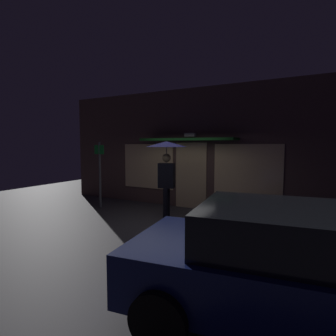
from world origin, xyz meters
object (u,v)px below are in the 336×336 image
Objects in this scene: person_with_umbrella at (167,159)px; street_sign_post at (100,170)px; parked_car at (298,267)px; sidewalk_bollard_2 at (257,212)px; sidewalk_bollard at (230,208)px.

street_sign_post is (-2.62, 0.08, -0.47)m from person_with_umbrella.
parked_car is 6.22× the size of sidewalk_bollard_2.
parked_car is 1.89× the size of street_sign_post.
person_with_umbrella is at bearing -165.93° from sidewalk_bollard_2.
sidewalk_bollard_2 is at bearing 99.31° from parked_car.
parked_car is at bearing 122.34° from person_with_umbrella.
parked_car reaches higher than sidewalk_bollard.
sidewalk_bollard is at bearing 107.69° from parked_car.
sidewalk_bollard_2 is at bearing -23.15° from sidewalk_bollard.
sidewalk_bollard is 0.80× the size of sidewalk_bollard_2.
street_sign_post is at bearing -16.03° from person_with_umbrella.
sidewalk_bollard is (1.58, 0.98, -1.46)m from person_with_umbrella.
sidewalk_bollard is at bearing 12.10° from street_sign_post.
parked_car is at bearing -29.48° from street_sign_post.
parked_car is at bearing -73.19° from sidewalk_bollard_2.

